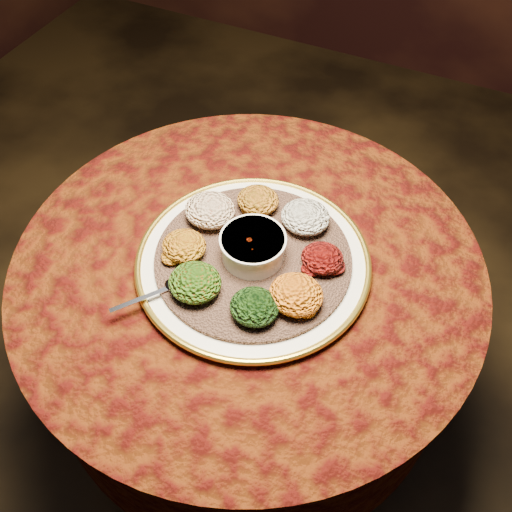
% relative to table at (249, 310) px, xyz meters
% --- Properties ---
extents(table, '(0.96, 0.96, 0.73)m').
position_rel_table_xyz_m(table, '(0.00, 0.00, 0.00)').
color(table, black).
rests_on(table, ground).
extents(platter, '(0.57, 0.57, 0.02)m').
position_rel_table_xyz_m(platter, '(0.02, -0.01, 0.19)').
color(platter, silver).
rests_on(platter, table).
extents(injera, '(0.49, 0.49, 0.01)m').
position_rel_table_xyz_m(injera, '(0.02, -0.01, 0.20)').
color(injera, brown).
rests_on(injera, platter).
extents(stew_bowl, '(0.13, 0.13, 0.05)m').
position_rel_table_xyz_m(stew_bowl, '(0.02, -0.01, 0.24)').
color(stew_bowl, silver).
rests_on(stew_bowl, injera).
extents(spoon, '(0.10, 0.12, 0.01)m').
position_rel_table_xyz_m(spoon, '(-0.09, -0.15, 0.21)').
color(spoon, silver).
rests_on(spoon, injera).
extents(portion_ayib, '(0.10, 0.10, 0.05)m').
position_rel_table_xyz_m(portion_ayib, '(0.08, 0.11, 0.23)').
color(portion_ayib, beige).
rests_on(portion_ayib, injera).
extents(portion_kitfo, '(0.08, 0.08, 0.04)m').
position_rel_table_xyz_m(portion_kitfo, '(0.15, 0.03, 0.23)').
color(portion_kitfo, black).
rests_on(portion_kitfo, injera).
extents(portion_tikil, '(0.10, 0.10, 0.05)m').
position_rel_table_xyz_m(portion_tikil, '(0.13, -0.07, 0.23)').
color(portion_tikil, '#AC780E').
rests_on(portion_tikil, injera).
extents(portion_gomen, '(0.09, 0.09, 0.04)m').
position_rel_table_xyz_m(portion_gomen, '(0.08, -0.13, 0.23)').
color(portion_gomen, black).
rests_on(portion_gomen, injera).
extents(portion_mixveg, '(0.10, 0.09, 0.05)m').
position_rel_table_xyz_m(portion_mixveg, '(-0.05, -0.13, 0.23)').
color(portion_mixveg, '#942409').
rests_on(portion_mixveg, injera).
extents(portion_kik, '(0.09, 0.08, 0.04)m').
position_rel_table_xyz_m(portion_kik, '(-0.11, -0.06, 0.23)').
color(portion_kik, '#A3680E').
rests_on(portion_kik, injera).
extents(portion_timatim, '(0.11, 0.10, 0.05)m').
position_rel_table_xyz_m(portion_timatim, '(-0.11, 0.05, 0.23)').
color(portion_timatim, maroon).
rests_on(portion_timatim, injera).
extents(portion_shiro, '(0.09, 0.08, 0.04)m').
position_rel_table_xyz_m(portion_shiro, '(-0.03, 0.12, 0.23)').
color(portion_shiro, '#A55913').
rests_on(portion_shiro, injera).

